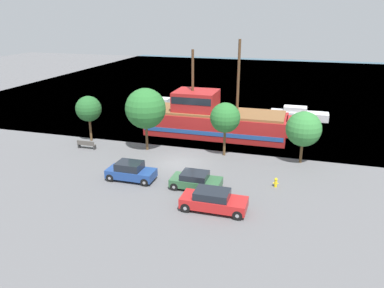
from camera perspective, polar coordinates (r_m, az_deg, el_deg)
The scene contains 14 objects.
ground_plane at distance 33.79m, azimuth -2.04°, elevation -2.90°, with size 160.00×160.00×0.00m, color #5B5B5E.
water_surface at distance 75.40m, azimuth 8.68°, elevation 9.40°, with size 80.00×80.00×0.00m, color #33566B.
pirate_ship at distance 41.20m, azimuth 3.39°, elevation 3.77°, with size 16.52×5.10×10.30m.
moored_boat_dockside at distance 51.84m, azimuth -4.67°, elevation 5.77°, with size 7.89×2.26×1.78m.
moored_boat_outer at distance 49.47m, azimuth 15.90°, elevation 4.38°, with size 7.10×1.96×1.59m.
parked_car_curb_front at distance 28.81m, azimuth 0.58°, elevation -5.58°, with size 3.86×1.90×1.29m.
parked_car_curb_mid at distance 30.57m, azimuth -9.32°, elevation -4.14°, with size 3.89×1.81×1.51m.
parked_car_curb_rear at distance 25.78m, azimuth 3.29°, elevation -8.59°, with size 4.50×1.90×1.46m.
fire_hydrant at distance 29.82m, azimuth 12.65°, elevation -5.68°, with size 0.42×0.25×0.76m.
bench_promenade_east at distance 38.55m, azimuth -15.80°, elevation -0.07°, with size 1.88×0.45×0.85m.
tree_row_east at distance 40.13m, azimuth -15.49°, elevation 5.17°, with size 2.64×2.64×4.77m.
tree_row_mideast at distance 36.03m, azimuth -7.09°, elevation 5.38°, with size 3.89×3.89×6.12m.
tree_row_midwest at distance 34.57m, azimuth 5.08°, elevation 3.99°, with size 2.79×2.79×5.08m.
tree_row_west at distance 34.24m, azimuth 16.64°, elevation 2.20°, with size 3.11×3.11×4.73m.
Camera 1 is at (9.98, -29.63, 12.82)m, focal length 35.00 mm.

